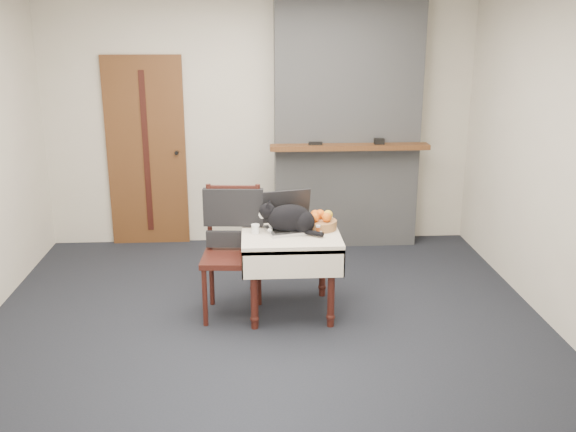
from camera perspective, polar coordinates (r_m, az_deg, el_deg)
The scene contains 12 objects.
ground at distance 5.29m, azimuth -1.93°, elevation -9.05°, with size 4.50×4.50×0.00m, color black.
room_shell at distance 5.25m, azimuth -2.26°, elevation 10.86°, with size 4.52×4.01×2.61m.
door at distance 6.95m, azimuth -12.46°, elevation 5.56°, with size 0.82×0.10×2.00m.
chimney at distance 6.76m, azimuth 5.24°, elevation 8.15°, with size 1.62×0.48×2.60m.
side_table at distance 5.19m, azimuth 0.21°, elevation -2.55°, with size 0.78×0.78×0.70m.
laptop at distance 5.20m, azimuth 0.15°, elevation -0.33°, with size 0.48×0.43×0.30m.
cat at distance 5.09m, azimuth 0.25°, elevation -0.26°, with size 0.51×0.31×0.26m.
cream_jar at distance 5.10m, azimuth -2.92°, elevation -1.15°, with size 0.07×0.07×0.07m, color white.
pill_bottle at distance 5.08m, azimuth 2.69°, elevation -1.21°, with size 0.04×0.04×0.07m.
fruit_basket at distance 5.20m, azimuth 2.93°, elevation -0.51°, with size 0.26×0.26×0.15m.
desk_clutter at distance 5.19m, azimuth 2.60°, elevation -1.20°, with size 0.14×0.02×0.01m, color black.
chair at distance 5.22m, azimuth -4.92°, elevation -1.50°, with size 0.51×0.50×1.06m.
Camera 1 is at (-0.11, -4.76, 2.30)m, focal length 40.00 mm.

